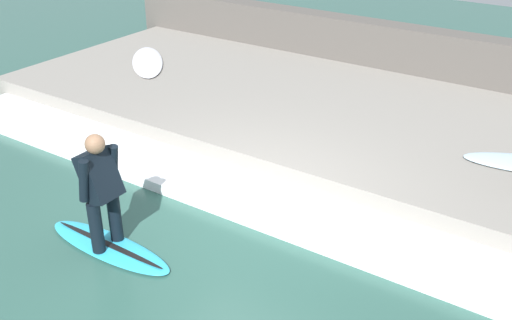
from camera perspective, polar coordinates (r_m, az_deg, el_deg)
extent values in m
plane|color=#2D564C|center=(7.36, -1.90, -6.14)|extent=(28.00, 28.00, 0.00)
cube|color=gray|center=(9.75, 9.14, 3.53)|extent=(4.40, 12.39, 0.38)
cube|color=#544F49|center=(11.75, 14.53, 9.28)|extent=(0.50, 13.01, 1.20)
cube|color=white|center=(7.69, 0.35, -3.92)|extent=(0.99, 11.77, 0.15)
ellipsoid|color=#2DADD1|center=(7.13, -13.83, -8.00)|extent=(0.47, 1.80, 0.06)
ellipsoid|color=black|center=(7.11, -13.86, -7.79)|extent=(0.09, 1.65, 0.01)
cylinder|color=black|center=(7.02, -13.31, -5.22)|extent=(0.15, 0.15, 0.62)
cylinder|color=black|center=(6.87, -14.99, -6.23)|extent=(0.15, 0.15, 0.62)
cube|color=black|center=(6.65, -14.70, -1.45)|extent=(0.36, 0.39, 0.60)
sphere|color=#846047|center=(6.48, -15.09, 1.48)|extent=(0.21, 0.21, 0.21)
cylinder|color=black|center=(6.76, -13.45, -0.51)|extent=(0.11, 0.18, 0.51)
cylinder|color=black|center=(6.52, -16.07, -1.92)|extent=(0.11, 0.18, 0.51)
ellipsoid|color=silver|center=(12.06, -10.30, 9.20)|extent=(1.83, 1.81, 0.06)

